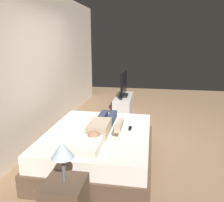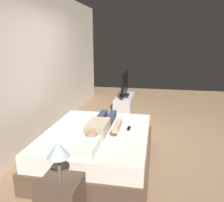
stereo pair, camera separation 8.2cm
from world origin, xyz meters
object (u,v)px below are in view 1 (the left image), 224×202
at_px(person, 102,126).
at_px(remote, 130,128).
at_px(bed, 99,148).
at_px(tv_stand, 124,106).
at_px(pillow, 86,147).
at_px(lamp, 62,151).
at_px(tv, 124,85).

bearing_deg(person, remote, -69.53).
distance_m(bed, tv_stand, 2.43).
bearing_deg(pillow, tv_stand, -1.63).
relative_size(pillow, person, 0.38).
distance_m(person, lamp, 1.32).
relative_size(tv_stand, tv, 1.25).
bearing_deg(remote, pillow, 151.02).
xyz_separation_m(bed, tv_stand, (2.42, -0.09, -0.01)).
height_order(bed, remote, remote).
bearing_deg(remote, bed, 111.45).
xyz_separation_m(pillow, tv_stand, (3.07, -0.09, -0.35)).
bearing_deg(tv_stand, pillow, 178.37).
xyz_separation_m(remote, tv, (2.24, 0.37, 0.24)).
height_order(pillow, tv_stand, pillow).
xyz_separation_m(pillow, person, (0.68, -0.05, 0.02)).
height_order(person, tv, tv).
relative_size(remote, tv_stand, 0.14).
relative_size(remote, lamp, 0.36).
height_order(bed, pillow, pillow).
distance_m(pillow, tv, 3.08).
bearing_deg(pillow, bed, 0.00).
bearing_deg(bed, person, -61.60).
bearing_deg(bed, pillow, -180.00).
bearing_deg(tv_stand, person, 179.18).
height_order(remote, lamp, lamp).
height_order(bed, person, person).
bearing_deg(tv, lamp, 177.83).
bearing_deg(person, pillow, 175.49).
distance_m(remote, tv, 2.29).
bearing_deg(tv, person, 179.18).
relative_size(bed, pillow, 4.03).
bearing_deg(lamp, person, -4.66).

